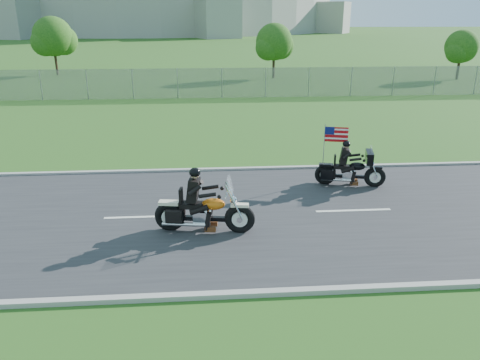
{
  "coord_description": "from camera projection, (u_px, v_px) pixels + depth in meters",
  "views": [
    {
      "loc": [
        -0.23,
        -12.17,
        5.4
      ],
      "look_at": [
        0.7,
        0.0,
        1.07
      ],
      "focal_mm": 35.0,
      "sensor_mm": 36.0,
      "label": 1
    }
  ],
  "objects": [
    {
      "name": "motorcycle_follow",
      "position": [
        350.0,
        171.0,
        15.41
      ],
      "size": [
        2.28,
        1.0,
        1.93
      ],
      "rotation": [
        0.0,
        0.0,
        -0.24
      ],
      "color": "black",
      "rests_on": "ground"
    },
    {
      "name": "curb_south",
      "position": [
        221.0,
        295.0,
        9.44
      ],
      "size": [
        120.0,
        0.18,
        0.12
      ],
      "primitive_type": "cube",
      "color": "#9E9B93",
      "rests_on": "ground"
    },
    {
      "name": "motorcycle_lead",
      "position": [
        203.0,
        212.0,
        12.11
      ],
      "size": [
        2.64,
        0.89,
        1.78
      ],
      "rotation": [
        0.0,
        0.0,
        -0.15
      ],
      "color": "black",
      "rests_on": "ground"
    },
    {
      "name": "fence",
      "position": [
        133.0,
        84.0,
        31.36
      ],
      "size": [
        60.0,
        0.03,
        2.0
      ],
      "primitive_type": "cube",
      "color": "gray",
      "rests_on": "ground"
    },
    {
      "name": "curb_north",
      "position": [
        212.0,
        170.0,
        17.05
      ],
      "size": [
        120.0,
        0.18,
        0.12
      ],
      "primitive_type": "cube",
      "color": "#9E9B93",
      "rests_on": "ground"
    },
    {
      "name": "tree_fence_far",
      "position": [
        461.0,
        48.0,
        40.31
      ],
      "size": [
        3.08,
        2.87,
        4.2
      ],
      "color": "#382316",
      "rests_on": "ground"
    },
    {
      "name": "tree_fence_near",
      "position": [
        274.0,
        44.0,
        40.93
      ],
      "size": [
        3.52,
        3.28,
        4.75
      ],
      "color": "#382316",
      "rests_on": "ground"
    },
    {
      "name": "road",
      "position": [
        215.0,
        215.0,
        13.25
      ],
      "size": [
        120.0,
        8.0,
        0.04
      ],
      "primitive_type": "cube",
      "color": "#28282B",
      "rests_on": "ground"
    },
    {
      "name": "tree_fence_mid",
      "position": [
        54.0,
        38.0,
        43.14
      ],
      "size": [
        3.96,
        3.69,
        5.3
      ],
      "color": "#382316",
      "rests_on": "ground"
    },
    {
      "name": "ground",
      "position": [
        215.0,
        216.0,
        13.26
      ],
      "size": [
        420.0,
        420.0,
        0.0
      ],
      "primitive_type": "plane",
      "color": "#2C541A",
      "rests_on": "ground"
    }
  ]
}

